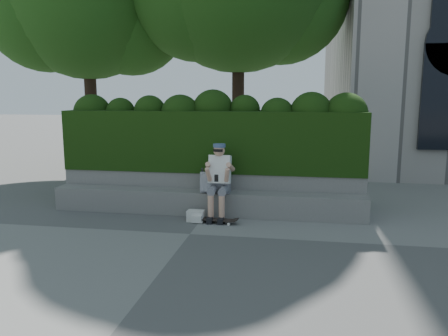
% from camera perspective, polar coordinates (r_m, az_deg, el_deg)
% --- Properties ---
extents(ground, '(80.00, 80.00, 0.00)m').
position_cam_1_polar(ground, '(7.29, -4.47, -8.59)').
color(ground, slate).
rests_on(ground, ground).
extents(bench_ledge, '(6.00, 0.45, 0.45)m').
position_cam_1_polar(bench_ledge, '(8.40, -2.41, -4.53)').
color(bench_ledge, gray).
rests_on(bench_ledge, ground).
extents(planter_wall, '(6.00, 0.50, 0.75)m').
position_cam_1_polar(planter_wall, '(8.81, -1.78, -2.85)').
color(planter_wall, gray).
rests_on(planter_wall, ground).
extents(hedge, '(6.00, 1.00, 1.20)m').
position_cam_1_polar(hedge, '(8.88, -1.52, 3.62)').
color(hedge, black).
rests_on(hedge, planter_wall).
extents(person, '(0.40, 0.76, 1.38)m').
position_cam_1_polar(person, '(8.05, -0.62, -1.29)').
color(person, slate).
rests_on(person, ground).
extents(skateboard, '(0.73, 0.24, 0.07)m').
position_cam_1_polar(skateboard, '(7.84, -1.04, -6.78)').
color(skateboard, black).
rests_on(skateboard, ground).
extents(backpack_plaid, '(0.28, 0.18, 0.39)m').
position_cam_1_polar(backpack_plaid, '(8.20, -2.20, -1.87)').
color(backpack_plaid, silver).
rests_on(backpack_plaid, bench_ledge).
extents(backpack_ground, '(0.30, 0.22, 0.20)m').
position_cam_1_polar(backpack_ground, '(7.98, -3.70, -6.25)').
color(backpack_ground, silver).
rests_on(backpack_ground, ground).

